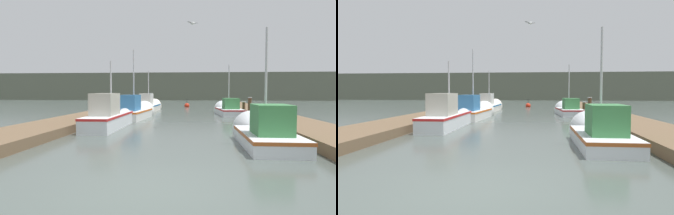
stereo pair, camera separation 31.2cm
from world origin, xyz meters
TOP-DOWN VIEW (x-y plane):
  - ground_plane at (0.00, 0.00)m, footprint 200.00×200.00m
  - dock_left at (-5.72, 16.00)m, footprint 2.57×40.00m
  - dock_right at (5.72, 16.00)m, footprint 2.57×40.00m
  - distant_shore_ridge at (0.00, 60.46)m, footprint 120.00×16.00m
  - fishing_boat_0 at (3.18, 5.21)m, footprint 1.67×4.78m
  - fishing_boat_1 at (-3.42, 9.50)m, footprint 1.36×6.26m
  - fishing_boat_2 at (-3.16, 14.45)m, footprint 2.00×5.66m
  - fishing_boat_3 at (3.40, 18.24)m, footprint 1.93×5.14m
  - fishing_boat_4 at (-3.38, 22.06)m, footprint 1.77×6.14m
  - mooring_piling_0 at (4.64, 15.81)m, footprint 0.29×0.29m
  - mooring_piling_1 at (4.53, 17.60)m, footprint 0.26×0.26m
  - channel_buoy at (-0.04, 28.66)m, footprint 0.58×0.58m
  - seagull_lead at (0.69, 9.17)m, footprint 0.51×0.43m

SIDE VIEW (x-z plane):
  - ground_plane at x=0.00m, z-range 0.00..0.00m
  - channel_buoy at x=-0.04m, z-range -0.37..0.70m
  - dock_left at x=-5.72m, z-range 0.00..0.37m
  - dock_right at x=5.72m, z-range 0.00..0.37m
  - fishing_boat_3 at x=3.40m, z-range -1.79..2.54m
  - fishing_boat_0 at x=3.18m, z-range -1.84..2.65m
  - fishing_boat_4 at x=-3.38m, z-range -1.60..2.51m
  - fishing_boat_2 at x=-3.16m, z-range -2.07..2.97m
  - mooring_piling_1 at x=4.53m, z-range 0.01..1.03m
  - fishing_boat_1 at x=-3.42m, z-range -1.27..2.36m
  - mooring_piling_0 at x=4.64m, z-range 0.01..1.40m
  - distant_shore_ridge at x=0.00m, z-range 0.00..5.40m
  - seagull_lead at x=0.69m, z-range 5.02..5.14m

